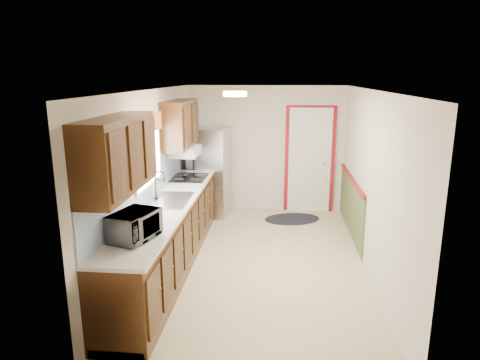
# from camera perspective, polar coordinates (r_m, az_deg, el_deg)

# --- Properties ---
(room_shell) EXTENTS (3.20, 5.20, 2.52)m
(room_shell) POSITION_cam_1_polar(r_m,az_deg,el_deg) (5.81, 2.51, -0.02)
(room_shell) COLOR tan
(room_shell) RESTS_ON ground
(kitchen_run) EXTENTS (0.63, 4.00, 2.20)m
(kitchen_run) POSITION_cam_1_polar(r_m,az_deg,el_deg) (5.83, -9.92, -4.16)
(kitchen_run) COLOR #331C0B
(kitchen_run) RESTS_ON ground
(back_wall_trim) EXTENTS (1.12, 2.30, 2.08)m
(back_wall_trim) POSITION_cam_1_polar(r_m,az_deg,el_deg) (8.06, 10.35, 1.44)
(back_wall_trim) COLOR maroon
(back_wall_trim) RESTS_ON ground
(ceiling_fixture) EXTENTS (0.30, 0.30, 0.06)m
(ceiling_fixture) POSITION_cam_1_polar(r_m,az_deg,el_deg) (5.47, -0.67, 11.41)
(ceiling_fixture) COLOR #FFD88C
(ceiling_fixture) RESTS_ON room_shell
(microwave) EXTENTS (0.43, 0.59, 0.36)m
(microwave) POSITION_cam_1_polar(r_m,az_deg,el_deg) (4.54, -13.94, -5.54)
(microwave) COLOR white
(microwave) RESTS_ON kitchen_run
(refrigerator) EXTENTS (0.77, 0.74, 1.65)m
(refrigerator) POSITION_cam_1_polar(r_m,az_deg,el_deg) (7.99, -4.09, 1.05)
(refrigerator) COLOR #B7B7BC
(refrigerator) RESTS_ON ground
(rug) EXTENTS (1.16, 0.91, 0.01)m
(rug) POSITION_cam_1_polar(r_m,az_deg,el_deg) (7.97, 6.96, -5.17)
(rug) COLOR black
(rug) RESTS_ON ground
(cooktop) EXTENTS (0.54, 0.65, 0.02)m
(cooktop) POSITION_cam_1_polar(r_m,az_deg,el_deg) (7.06, -6.75, 0.32)
(cooktop) COLOR black
(cooktop) RESTS_ON kitchen_run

